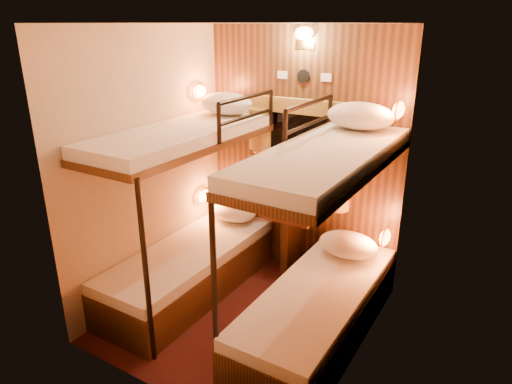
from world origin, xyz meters
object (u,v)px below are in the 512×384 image
Objects in this scene: bunk_left at (189,237)px; bunk_right at (320,275)px; bottle_right at (299,206)px; bottle_left at (282,200)px; table at (291,236)px.

bunk_right is at bearing 0.00° from bunk_left.
bottle_left is at bearing 163.50° from bottle_right.
bottle_left is (-0.14, 0.07, 0.33)m from table.
bottle_right is at bearing 47.37° from bunk_left.
bottle_right reaches higher than table.
bunk_left is at bearing -120.96° from bottle_left.
table is at bearing -176.52° from bottle_right.
table is 0.37m from bottle_left.
bunk_right is 8.21× the size of bottle_left.
bottle_left is at bearing 153.87° from table.
table is 0.34m from bottle_right.
bunk_left is 8.70× the size of bottle_right.
bottle_right is (0.08, 0.00, 0.33)m from table.
bunk_left reaches higher than table.
bottle_left is 0.22m from bottle_right.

